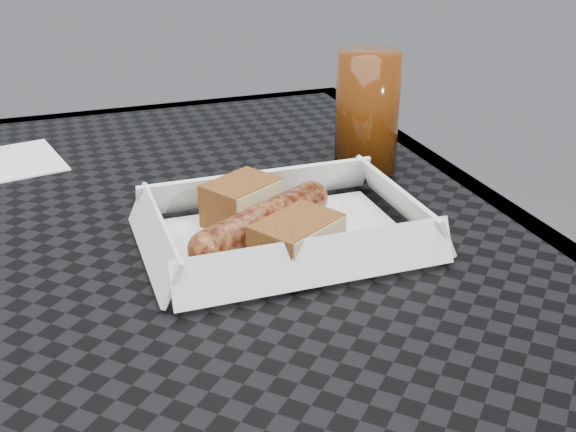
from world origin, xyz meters
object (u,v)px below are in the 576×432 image
at_px(food_tray, 284,239).
at_px(drink_glass, 367,112).
at_px(bratwurst, 263,221).
at_px(patio_table, 115,297).

height_order(food_tray, drink_glass, drink_glass).
bearing_deg(bratwurst, drink_glass, 39.47).
height_order(patio_table, drink_glass, drink_glass).
xyz_separation_m(food_tray, bratwurst, (-0.02, 0.01, 0.02)).
relative_size(food_tray, drink_glass, 1.65).
xyz_separation_m(patio_table, bratwurst, (0.13, -0.07, 0.10)).
xyz_separation_m(patio_table, drink_glass, (0.30, 0.06, 0.14)).
bearing_deg(patio_table, food_tray, -28.14).
bearing_deg(food_tray, bratwurst, 159.93).
bearing_deg(drink_glass, bratwurst, -140.53).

